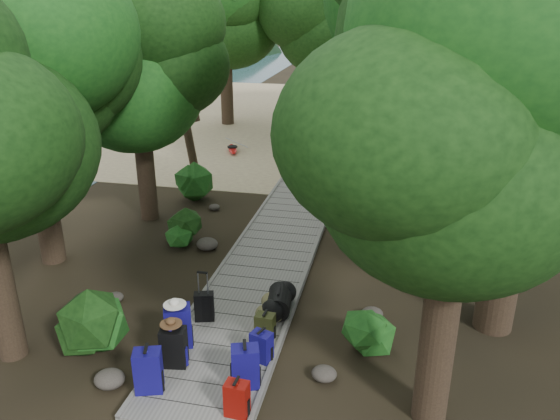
% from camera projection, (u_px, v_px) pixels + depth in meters
% --- Properties ---
extents(ground, '(120.00, 120.00, 0.00)m').
position_uv_depth(ground, '(264.00, 273.00, 12.36)').
color(ground, black).
rests_on(ground, ground).
extents(sand_beach, '(40.00, 22.00, 0.02)m').
position_uv_depth(sand_beach, '(342.00, 122.00, 26.87)').
color(sand_beach, '#C7B786').
rests_on(sand_beach, ground).
extents(distant_hill, '(32.00, 16.00, 12.00)m').
position_uv_depth(distant_hill, '(32.00, 47.00, 63.90)').
color(distant_hill, black).
rests_on(distant_hill, ground).
extents(boardwalk, '(2.00, 12.00, 0.12)m').
position_uv_depth(boardwalk, '(274.00, 251.00, 13.24)').
color(boardwalk, gray).
rests_on(boardwalk, ground).
extents(backpack_left_a, '(0.49, 0.41, 0.79)m').
position_uv_depth(backpack_left_a, '(148.00, 369.00, 8.39)').
color(backpack_left_a, navy).
rests_on(backpack_left_a, boardwalk).
extents(backpack_left_b, '(0.45, 0.35, 0.76)m').
position_uv_depth(backpack_left_b, '(174.00, 345.00, 8.97)').
color(backpack_left_b, black).
rests_on(backpack_left_b, boardwalk).
extents(backpack_left_c, '(0.55, 0.49, 0.85)m').
position_uv_depth(backpack_left_c, '(178.00, 324.00, 9.46)').
color(backpack_left_c, navy).
rests_on(backpack_left_c, boardwalk).
extents(backpack_right_a, '(0.36, 0.27, 0.61)m').
position_uv_depth(backpack_right_a, '(237.00, 397.00, 7.93)').
color(backpack_right_a, '#8D0103').
rests_on(backpack_right_a, boardwalk).
extents(backpack_right_b, '(0.50, 0.42, 0.78)m').
position_uv_depth(backpack_right_b, '(245.00, 365.00, 8.49)').
color(backpack_right_b, navy).
rests_on(backpack_right_b, boardwalk).
extents(backpack_right_c, '(0.40, 0.34, 0.59)m').
position_uv_depth(backpack_right_c, '(261.00, 345.00, 9.12)').
color(backpack_right_c, navy).
rests_on(backpack_right_c, boardwalk).
extents(backpack_right_d, '(0.35, 0.27, 0.52)m').
position_uv_depth(backpack_right_d, '(265.00, 325.00, 9.74)').
color(backpack_right_d, '#303916').
rests_on(backpack_right_d, boardwalk).
extents(duffel_right_khaki, '(0.53, 0.64, 0.36)m').
position_uv_depth(duffel_right_khaki, '(272.00, 307.00, 10.43)').
color(duffel_right_khaki, olive).
rests_on(duffel_right_khaki, boardwalk).
extents(duffel_right_black, '(0.56, 0.80, 0.47)m').
position_uv_depth(duffel_right_black, '(279.00, 301.00, 10.53)').
color(duffel_right_black, black).
rests_on(duffel_right_black, boardwalk).
extents(suitcase_on_boardwalk, '(0.41, 0.30, 0.57)m').
position_uv_depth(suitcase_on_boardwalk, '(204.00, 306.00, 10.26)').
color(suitcase_on_boardwalk, black).
rests_on(suitcase_on_boardwalk, boardwalk).
extents(lone_suitcase_on_sand, '(0.48, 0.35, 0.68)m').
position_uv_depth(lone_suitcase_on_sand, '(327.00, 161.00, 19.30)').
color(lone_suitcase_on_sand, black).
rests_on(lone_suitcase_on_sand, sand_beach).
extents(hat_brown, '(0.37, 0.37, 0.11)m').
position_uv_depth(hat_brown, '(171.00, 321.00, 8.85)').
color(hat_brown, '#51351E').
rests_on(hat_brown, backpack_left_b).
extents(hat_white, '(0.39, 0.39, 0.13)m').
position_uv_depth(hat_white, '(174.00, 301.00, 9.22)').
color(hat_white, silver).
rests_on(hat_white, backpack_left_c).
extents(kayak, '(1.65, 2.97, 0.29)m').
position_uv_depth(kayak, '(232.00, 148.00, 21.67)').
color(kayak, '#B7110F').
rests_on(kayak, sand_beach).
extents(sun_lounger, '(0.85, 2.13, 0.67)m').
position_uv_depth(sun_lounger, '(425.00, 147.00, 21.13)').
color(sun_lounger, silver).
rests_on(sun_lounger, sand_beach).
extents(tree_right_a, '(4.34, 4.34, 7.24)m').
position_uv_depth(tree_right_a, '(457.00, 188.00, 6.83)').
color(tree_right_a, black).
rests_on(tree_right_a, ground).
extents(tree_right_b, '(5.66, 5.66, 10.11)m').
position_uv_depth(tree_right_b, '(538.00, 51.00, 8.50)').
color(tree_right_b, black).
rests_on(tree_right_b, ground).
extents(tree_right_c, '(4.54, 4.54, 7.86)m').
position_uv_depth(tree_right_c, '(463.00, 90.00, 11.82)').
color(tree_right_c, black).
rests_on(tree_right_c, ground).
extents(tree_right_e, '(5.26, 5.26, 9.47)m').
position_uv_depth(tree_right_e, '(458.00, 35.00, 16.31)').
color(tree_right_e, black).
rests_on(tree_right_e, ground).
extents(tree_right_f, '(5.20, 5.20, 9.28)m').
position_uv_depth(tree_right_f, '(519.00, 33.00, 18.24)').
color(tree_right_f, black).
rests_on(tree_right_f, ground).
extents(tree_left_b, '(4.39, 4.39, 7.90)m').
position_uv_depth(tree_left_b, '(26.00, 92.00, 11.49)').
color(tree_left_b, black).
rests_on(tree_left_b, ground).
extents(tree_left_c, '(4.05, 4.05, 7.04)m').
position_uv_depth(tree_left_c, '(138.00, 92.00, 14.09)').
color(tree_left_c, black).
rests_on(tree_left_c, ground).
extents(tree_back_a, '(4.80, 4.80, 8.31)m').
position_uv_depth(tree_back_a, '(316.00, 34.00, 24.89)').
color(tree_back_a, black).
rests_on(tree_back_a, ground).
extents(tree_back_b, '(4.97, 4.97, 8.87)m').
position_uv_depth(tree_back_b, '(377.00, 28.00, 24.58)').
color(tree_back_b, black).
rests_on(tree_back_b, ground).
extents(tree_back_c, '(5.38, 5.38, 9.69)m').
position_uv_depth(tree_back_c, '(460.00, 19.00, 23.54)').
color(tree_back_c, black).
rests_on(tree_back_c, ground).
extents(tree_back_d, '(5.06, 5.06, 8.43)m').
position_uv_depth(tree_back_d, '(225.00, 33.00, 24.89)').
color(tree_back_d, black).
rests_on(tree_back_d, ground).
extents(palm_right_a, '(4.45, 4.45, 7.59)m').
position_uv_depth(palm_right_a, '(395.00, 71.00, 15.78)').
color(palm_right_a, '#0F3811').
rests_on(palm_right_a, ground).
extents(palm_right_b, '(4.15, 4.15, 8.01)m').
position_uv_depth(palm_right_b, '(477.00, 50.00, 19.54)').
color(palm_right_b, '#0F3811').
rests_on(palm_right_b, ground).
extents(palm_right_c, '(4.80, 4.80, 7.64)m').
position_uv_depth(palm_right_c, '(402.00, 51.00, 21.22)').
color(palm_right_c, '#0F3811').
rests_on(palm_right_c, ground).
extents(palm_left_a, '(3.84, 3.84, 6.10)m').
position_uv_depth(palm_left_a, '(184.00, 89.00, 17.41)').
color(palm_left_a, '#0F3811').
rests_on(palm_left_a, ground).
extents(rock_left_a, '(0.50, 0.45, 0.28)m').
position_uv_depth(rock_left_a, '(110.00, 379.00, 8.74)').
color(rock_left_a, '#4C473F').
rests_on(rock_left_a, ground).
extents(rock_left_b, '(0.34, 0.30, 0.19)m').
position_uv_depth(rock_left_b, '(115.00, 297.00, 11.18)').
color(rock_left_b, '#4C473F').
rests_on(rock_left_b, ground).
extents(rock_left_c, '(0.54, 0.48, 0.29)m').
position_uv_depth(rock_left_c, '(207.00, 244.00, 13.42)').
color(rock_left_c, '#4C473F').
rests_on(rock_left_c, ground).
extents(rock_left_d, '(0.32, 0.29, 0.18)m').
position_uv_depth(rock_left_d, '(214.00, 207.00, 15.89)').
color(rock_left_d, '#4C473F').
rests_on(rock_left_d, ground).
extents(rock_right_a, '(0.42, 0.38, 0.23)m').
position_uv_depth(rock_right_a, '(324.00, 374.00, 8.89)').
color(rock_right_a, '#4C473F').
rests_on(rock_right_a, ground).
extents(rock_right_b, '(0.42, 0.38, 0.23)m').
position_uv_depth(rock_right_b, '(372.00, 314.00, 10.56)').
color(rock_right_b, '#4C473F').
rests_on(rock_right_b, ground).
extents(rock_right_c, '(0.30, 0.27, 0.16)m').
position_uv_depth(rock_right_c, '(352.00, 249.00, 13.33)').
color(rock_right_c, '#4C473F').
rests_on(rock_right_c, ground).
extents(shrub_left_a, '(1.25, 1.25, 1.13)m').
position_uv_depth(shrub_left_a, '(91.00, 323.00, 9.45)').
color(shrub_left_a, '#154615').
rests_on(shrub_left_a, ground).
extents(shrub_left_b, '(0.89, 0.89, 0.80)m').
position_uv_depth(shrub_left_b, '(185.00, 231.00, 13.54)').
color(shrub_left_b, '#154615').
rests_on(shrub_left_b, ground).
extents(shrub_left_c, '(1.31, 1.31, 1.18)m').
position_uv_depth(shrub_left_c, '(197.00, 181.00, 16.53)').
color(shrub_left_c, '#154615').
rests_on(shrub_left_c, ground).
extents(shrub_right_a, '(0.88, 0.88, 0.79)m').
position_uv_depth(shrub_right_a, '(363.00, 331.00, 9.53)').
color(shrub_right_a, '#154615').
rests_on(shrub_right_a, ground).
extents(shrub_right_b, '(1.11, 1.11, 1.00)m').
position_uv_depth(shrub_right_b, '(390.00, 232.00, 13.20)').
color(shrub_right_b, '#154615').
rests_on(shrub_right_b, ground).
extents(shrub_right_c, '(0.96, 0.96, 0.86)m').
position_uv_depth(shrub_right_c, '(357.00, 186.00, 16.59)').
color(shrub_right_c, '#154615').
rests_on(shrub_right_c, ground).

